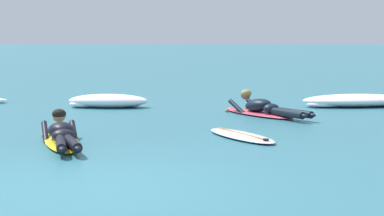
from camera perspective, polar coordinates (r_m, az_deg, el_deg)
ground_plane at (r=18.31m, az=-2.93°, el=0.67°), size 120.00×120.00×0.00m
surfer_near at (r=11.35m, az=-9.94°, el=-2.11°), size 1.09×2.60×0.54m
surfer_far at (r=14.91m, az=5.49°, el=-0.07°), size 1.77×2.36×0.54m
drifting_surfboard at (r=11.92m, az=3.84°, el=-2.14°), size 1.32×1.90×0.16m
whitewater_mid_left at (r=16.52m, az=-6.43°, el=0.52°), size 1.81×0.89×0.30m
whitewater_back at (r=17.02m, az=12.46°, el=0.55°), size 2.55×1.30×0.28m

